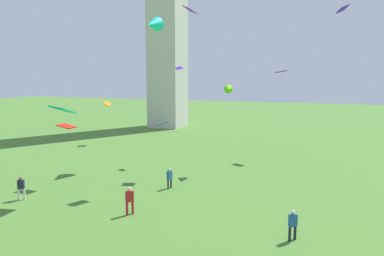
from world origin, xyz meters
TOP-DOWN VIEW (x-y plane):
  - person_1 at (11.42, 11.56)m, footprint 0.47×0.49m
  - person_2 at (1.62, 11.41)m, footprint 0.47×0.53m
  - person_3 at (-6.88, 10.92)m, footprint 0.49×0.42m
  - person_4 at (1.63, 17.11)m, footprint 0.34×0.49m
  - kite_flying_0 at (-14.27, 31.72)m, footprint 1.12×1.45m
  - kite_flying_1 at (-3.99, 12.18)m, footprint 1.44×1.79m
  - kite_flying_2 at (4.18, 24.19)m, footprint 1.10×1.34m
  - kite_flying_3 at (13.28, 15.63)m, footprint 0.76×0.94m
  - kite_flying_4 at (-3.63, 24.64)m, footprint 1.40×2.15m
  - kite_flying_5 at (7.77, 31.96)m, footprint 1.39×1.17m
  - kite_flying_6 at (-1.62, 26.25)m, footprint 1.05×1.02m
  - kite_flying_7 at (-6.46, 15.20)m, footprint 1.37×0.99m
  - kite_flying_8 at (-0.30, 19.65)m, footprint 1.43×1.32m
  - kite_flying_9 at (2.00, 20.37)m, footprint 1.02×1.32m

SIDE VIEW (x-z plane):
  - person_4 at x=1.63m, z-range 0.11..1.71m
  - person_1 at x=11.42m, z-range 0.11..1.76m
  - person_3 at x=-6.88m, z-range 0.11..1.76m
  - person_2 at x=1.62m, z-range 0.12..1.88m
  - kite_flying_8 at x=-0.30m, z-range 4.31..4.90m
  - kite_flying_7 at x=-6.46m, z-range 4.54..4.85m
  - kite_flying_0 at x=-14.27m, z-range 4.81..5.56m
  - kite_flying_1 at x=-3.99m, z-range 5.97..6.69m
  - kite_flying_2 at x=4.18m, z-range 7.06..7.91m
  - kite_flying_5 at x=7.77m, z-range 9.00..9.30m
  - kite_flying_6 at x=-1.62m, z-range 9.24..9.67m
  - kite_flying_3 at x=13.28m, z-range 12.05..12.61m
  - kite_flying_4 at x=-3.63m, z-range 12.78..14.46m
  - kite_flying_9 at x=2.00m, z-range 13.54..14.18m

